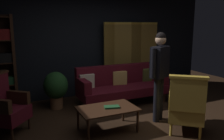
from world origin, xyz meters
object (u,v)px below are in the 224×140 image
object	(u,v)px
folding_screen	(129,56)
armchair_gilt_accent	(186,106)
book_green_cloth	(112,107)
standing_figure	(159,69)
coffee_table	(107,110)
velvet_couch	(121,84)
armchair_wing_left	(4,105)
potted_plant	(56,87)

from	to	relation	value
folding_screen	armchair_gilt_accent	bearing A→B (deg)	-99.01
armchair_gilt_accent	book_green_cloth	distance (m)	1.26
standing_figure	book_green_cloth	world-z (taller)	standing_figure
armchair_gilt_accent	standing_figure	world-z (taller)	standing_figure
folding_screen	coffee_table	bearing A→B (deg)	-127.25
velvet_couch	book_green_cloth	size ratio (longest dim) A/B	8.16
coffee_table	armchair_wing_left	distance (m)	1.75
coffee_table	armchair_wing_left	world-z (taller)	armchair_wing_left
armchair_gilt_accent	coffee_table	bearing A→B (deg)	151.32
standing_figure	armchair_wing_left	bearing A→B (deg)	166.12
coffee_table	potted_plant	world-z (taller)	potted_plant
velvet_couch	armchair_gilt_accent	world-z (taller)	armchair_gilt_accent
velvet_couch	coffee_table	distance (m)	1.57
coffee_table	potted_plant	xyz separation A→B (m)	(-0.57, 1.52, 0.10)
book_green_cloth	velvet_couch	bearing A→B (deg)	56.60
velvet_couch	book_green_cloth	bearing A→B (deg)	-123.40
armchair_wing_left	book_green_cloth	bearing A→B (deg)	-22.32
standing_figure	potted_plant	size ratio (longest dim) A/B	2.06
armchair_gilt_accent	standing_figure	xyz separation A→B (m)	(-0.09, 0.65, 0.54)
armchair_gilt_accent	armchair_wing_left	world-z (taller)	same
folding_screen	book_green_cloth	bearing A→B (deg)	-125.68
folding_screen	armchair_wing_left	distance (m)	3.56
folding_screen	potted_plant	size ratio (longest dim) A/B	2.30
book_green_cloth	potted_plant	bearing A→B (deg)	112.68
folding_screen	potted_plant	xyz separation A→B (m)	(-2.17, -0.59, -0.51)
potted_plant	velvet_couch	bearing A→B (deg)	-9.73
coffee_table	potted_plant	bearing A→B (deg)	110.49
potted_plant	armchair_wing_left	bearing A→B (deg)	-140.80
folding_screen	coffee_table	world-z (taller)	folding_screen
book_green_cloth	standing_figure	bearing A→B (deg)	1.66
velvet_couch	armchair_wing_left	bearing A→B (deg)	-166.81
potted_plant	coffee_table	bearing A→B (deg)	-69.51
standing_figure	book_green_cloth	xyz separation A→B (m)	(-1.00, -0.03, -0.59)
armchair_gilt_accent	potted_plant	world-z (taller)	armchair_gilt_accent
armchair_wing_left	standing_figure	world-z (taller)	standing_figure
armchair_wing_left	book_green_cloth	distance (m)	1.82
velvet_couch	potted_plant	world-z (taller)	velvet_couch
armchair_wing_left	velvet_couch	bearing A→B (deg)	13.19
armchair_gilt_accent	standing_figure	bearing A→B (deg)	98.27
potted_plant	book_green_cloth	size ratio (longest dim) A/B	3.18
standing_figure	coffee_table	bearing A→B (deg)	-179.49
standing_figure	book_green_cloth	size ratio (longest dim) A/B	6.55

